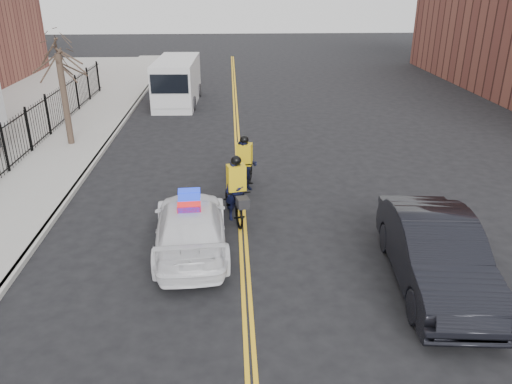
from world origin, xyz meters
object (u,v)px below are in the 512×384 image
Objects in this scene: cargo_van at (177,82)px; cyclist_far at (244,169)px; dark_sedan at (436,253)px; cyclist_near at (237,197)px; police_cruiser at (191,226)px.

cargo_van is 3.05× the size of cyclist_far.
cyclist_far is (-4.51, 6.38, -0.09)m from dark_sedan.
cyclist_near is at bearing 145.44° from dark_sedan.
cyclist_far is at bearing 130.30° from dark_sedan.
cyclist_far is at bearing -73.16° from cargo_van.
cyclist_near is (3.35, -16.10, -0.55)m from cargo_van.
cargo_van is at bearing 117.22° from dark_sedan.
police_cruiser is at bearing -138.82° from cyclist_near.
dark_sedan is 21.70m from cargo_van.
cargo_van reaches higher than dark_sedan.
police_cruiser is 0.80× the size of cargo_van.
police_cruiser is at bearing 165.90° from dark_sedan.
police_cruiser is 4.55m from cyclist_far.
cargo_van reaches higher than police_cruiser.
police_cruiser is 2.42× the size of cyclist_far.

